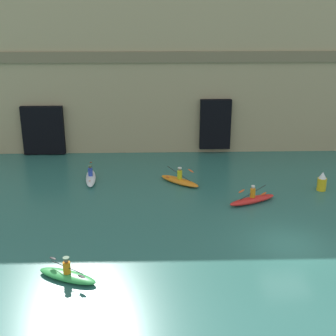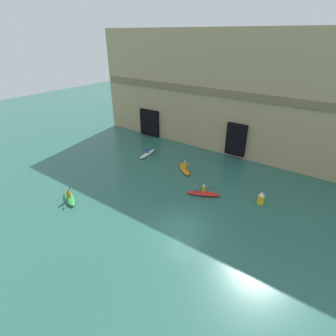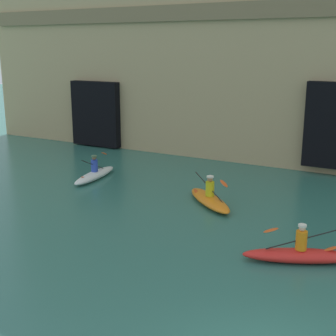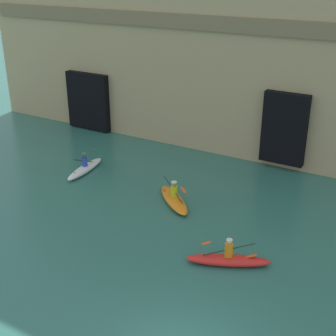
# 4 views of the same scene
# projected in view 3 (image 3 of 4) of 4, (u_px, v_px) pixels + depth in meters

# --- Properties ---
(kayak_white) EXTENTS (1.02, 3.32, 1.17)m
(kayak_white) POSITION_uv_depth(u_px,v_px,m) (95.00, 174.00, 21.87)
(kayak_white) COLOR white
(kayak_white) RESTS_ON ground
(kayak_orange) EXTENTS (2.91, 2.73, 1.18)m
(kayak_orange) POSITION_uv_depth(u_px,v_px,m) (210.00, 199.00, 18.36)
(kayak_orange) COLOR orange
(kayak_orange) RESTS_ON ground
(kayak_red) EXTENTS (3.28, 2.03, 1.16)m
(kayak_red) POSITION_uv_depth(u_px,v_px,m) (300.00, 254.00, 13.45)
(kayak_red) COLOR red
(kayak_red) RESTS_ON ground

